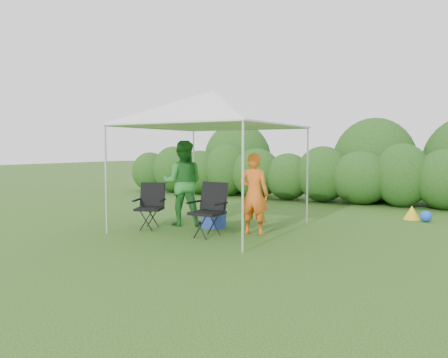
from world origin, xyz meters
The scene contains 10 objects.
ground centered at (0.00, 0.00, 0.00)m, with size 70.00×70.00×0.00m, color #355E1E.
hedge centered at (0.03, 6.00, 0.83)m, with size 14.14×1.53×1.80m.
canopy centered at (0.00, 0.50, 2.46)m, with size 3.10×3.10×2.83m.
chair_right centered at (0.35, -0.17, 0.58)m, with size 0.64×0.58×1.02m.
chair_left centered at (-1.14, -0.12, 0.54)m, with size 0.71×0.68×0.95m.
man centered at (1.01, 0.38, 0.79)m, with size 0.58×0.38×1.58m, color orange.
woman centered at (-0.78, 0.54, 0.91)m, with size 0.89×0.69×1.83m, color #2B8630.
cooler centered at (-0.03, 0.60, 0.20)m, with size 0.53×0.43×0.39m.
bottle centered at (0.03, 0.56, 0.53)m, with size 0.07×0.07×0.27m, color #592D0C.
lawn_toy centered at (3.49, 3.78, 0.15)m, with size 0.64×0.54×0.32m.
Camera 1 is at (4.74, -7.10, 1.68)m, focal length 35.00 mm.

